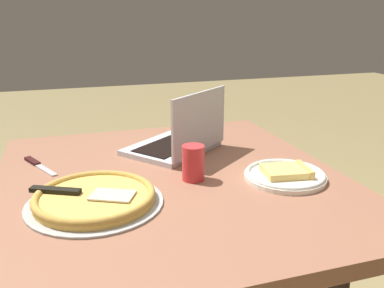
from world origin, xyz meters
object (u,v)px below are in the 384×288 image
(pizza_tray, at_px, (94,198))
(drink_cup, at_px, (193,162))
(laptop, at_px, (180,140))
(table_knife, at_px, (37,164))
(pizza_plate, at_px, (286,174))
(dining_table, at_px, (172,200))

(pizza_tray, relative_size, drink_cup, 3.35)
(laptop, distance_m, table_knife, 0.47)
(drink_cup, bearing_deg, pizza_tray, -75.22)
(table_knife, bearing_deg, pizza_tray, 24.21)
(laptop, xyz_separation_m, drink_cup, (0.25, -0.03, 0.01))
(laptop, relative_size, drink_cup, 3.73)
(pizza_plate, bearing_deg, laptop, -145.19)
(pizza_tray, xyz_separation_m, table_knife, (-0.33, -0.15, -0.01))
(laptop, relative_size, table_knife, 2.02)
(dining_table, distance_m, pizza_tray, 0.28)
(laptop, xyz_separation_m, table_knife, (-0.01, -0.47, -0.04))
(pizza_tray, xyz_separation_m, drink_cup, (-0.08, 0.29, 0.04))
(pizza_plate, xyz_separation_m, drink_cup, (-0.08, -0.26, 0.04))
(pizza_tray, height_order, drink_cup, drink_cup)
(laptop, height_order, pizza_plate, laptop)
(pizza_tray, distance_m, table_knife, 0.37)
(dining_table, distance_m, pizza_plate, 0.35)
(dining_table, relative_size, table_knife, 5.62)
(laptop, bearing_deg, pizza_plate, 34.81)
(pizza_plate, bearing_deg, drink_cup, -106.71)
(table_knife, distance_m, drink_cup, 0.51)
(dining_table, bearing_deg, laptop, 157.53)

